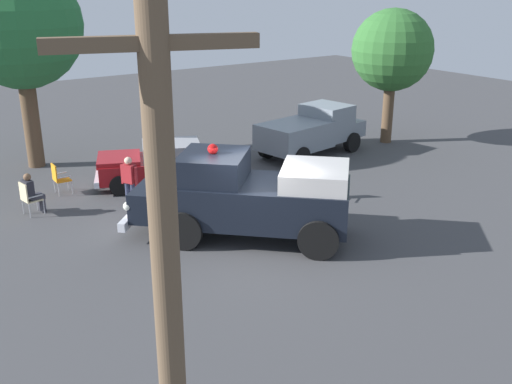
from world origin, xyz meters
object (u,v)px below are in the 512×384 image
at_px(classic_hot_rod, 162,163).
at_px(oak_tree_left, 19,27).
at_px(spectator_seated, 32,192).
at_px(spectator_standing, 129,180).
at_px(lawn_chair_by_car, 316,182).
at_px(oak_tree_right, 392,51).
at_px(parked_pickup, 312,130).
at_px(lawn_chair_near_truck, 28,196).
at_px(utility_pole, 170,335).
at_px(lawn_chair_spare, 59,177).
at_px(traffic_cone, 239,191).
at_px(vintage_fire_truck, 247,196).

height_order(classic_hot_rod, oak_tree_left, oak_tree_left).
height_order(spectator_seated, spectator_standing, spectator_standing).
bearing_deg(lawn_chair_by_car, spectator_seated, -26.95).
bearing_deg(oak_tree_right, parked_pickup, -5.12).
distance_m(lawn_chair_near_truck, utility_pole, 13.47).
height_order(oak_tree_left, utility_pole, oak_tree_left).
relative_size(lawn_chair_by_car, lawn_chair_spare, 1.00).
distance_m(spectator_standing, traffic_cone, 3.41).
height_order(spectator_standing, oak_tree_left, oak_tree_left).
bearing_deg(spectator_seated, traffic_cone, 155.56).
xyz_separation_m(parked_pickup, lawn_chair_by_car, (3.25, 4.10, -0.40)).
bearing_deg(oak_tree_right, spectator_standing, 5.51).
height_order(vintage_fire_truck, parked_pickup, vintage_fire_truck).
height_order(lawn_chair_spare, spectator_seated, spectator_seated).
bearing_deg(traffic_cone, lawn_chair_by_car, 146.69).
xyz_separation_m(lawn_chair_spare, oak_tree_left, (-0.25, -3.58, 4.49)).
height_order(classic_hot_rod, lawn_chair_near_truck, classic_hot_rod).
xyz_separation_m(lawn_chair_near_truck, utility_pole, (1.81, 13.02, 2.94)).
bearing_deg(utility_pole, vintage_fire_truck, -128.07).
relative_size(classic_hot_rod, oak_tree_right, 0.85).
height_order(spectator_seated, oak_tree_left, oak_tree_left).
distance_m(lawn_chair_by_car, lawn_chair_spare, 8.36).
xyz_separation_m(vintage_fire_truck, lawn_chair_by_car, (-3.41, -1.15, -0.61)).
height_order(parked_pickup, lawn_chair_by_car, parked_pickup).
relative_size(spectator_seated, traffic_cone, 2.03).
distance_m(classic_hot_rod, spectator_standing, 2.48).
distance_m(parked_pickup, lawn_chair_by_car, 5.25).
xyz_separation_m(oak_tree_left, utility_pole, (3.38, 17.94, -1.54)).
bearing_deg(lawn_chair_by_car, lawn_chair_spare, -38.74).
relative_size(spectator_seated, utility_pole, 0.19).
bearing_deg(classic_hot_rod, traffic_cone, 113.93).
xyz_separation_m(parked_pickup, utility_pole, (12.90, 13.22, 2.54)).
bearing_deg(classic_hot_rod, lawn_chair_by_car, 128.38).
relative_size(lawn_chair_spare, utility_pole, 0.15).
distance_m(spectator_seated, spectator_standing, 2.88).
distance_m(spectator_standing, oak_tree_right, 12.71).
height_order(parked_pickup, traffic_cone, parked_pickup).
relative_size(oak_tree_right, traffic_cone, 8.78).
relative_size(lawn_chair_spare, traffic_cone, 1.61).
bearing_deg(lawn_chair_by_car, traffic_cone, -33.31).
bearing_deg(spectator_seated, parked_pickup, -179.04).
bearing_deg(oak_tree_left, spectator_standing, 99.90).
xyz_separation_m(classic_hot_rod, spectator_seated, (4.40, 0.27, -0.05)).
bearing_deg(oak_tree_right, oak_tree_left, -20.69).
distance_m(spectator_standing, oak_tree_left, 7.56).
relative_size(parked_pickup, spectator_standing, 3.00).
distance_m(classic_hot_rod, oak_tree_left, 6.99).
xyz_separation_m(lawn_chair_by_car, spectator_standing, (5.18, -2.57, 0.37)).
bearing_deg(oak_tree_right, spectator_seated, -0.64).
bearing_deg(lawn_chair_by_car, oak_tree_right, -152.24).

